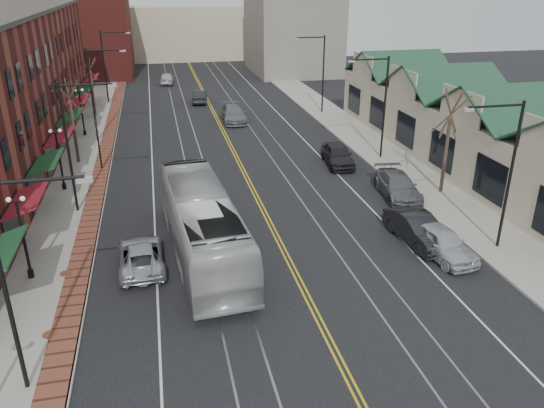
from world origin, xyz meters
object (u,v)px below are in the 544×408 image
transit_bus (202,224)px  parked_car_a (442,242)px  parked_car_b (418,229)px  parked_car_d (338,155)px  parked_suv (141,256)px  parked_car_c (398,186)px

transit_bus → parked_car_a: 12.69m
parked_car_b → parked_car_d: (0.00, 13.57, 0.02)m
parked_car_a → parked_car_d: parked_car_d is taller
transit_bus → parked_car_a: transit_bus is taller
parked_car_b → parked_car_d: size_ratio=1.01×
parked_suv → parked_car_b: bearing=176.0°
transit_bus → parked_suv: size_ratio=2.68×
transit_bus → parked_suv: (-3.21, -0.64, -1.14)m
transit_bus → parked_car_d: size_ratio=2.65×
parked_suv → parked_car_c: 17.82m
transit_bus → parked_car_c: 14.62m
parked_suv → parked_car_b: 15.01m
parked_suv → transit_bus: bearing=-171.0°
parked_car_a → parked_car_c: bearing=73.5°
transit_bus → parked_car_a: bearing=162.9°
transit_bus → parked_car_b: transit_bus is taller
parked_car_b → parked_car_a: bearing=-77.6°
transit_bus → parked_suv: bearing=7.0°
parked_car_c → parked_car_d: parked_car_d is taller
parked_suv → parked_car_b: parked_car_b is taller
parked_suv → parked_car_c: parked_car_c is taller
transit_bus → parked_car_b: 11.88m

